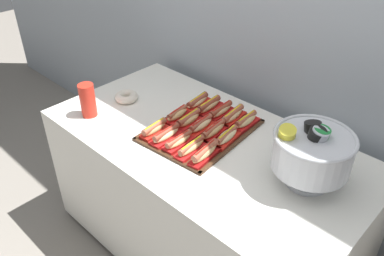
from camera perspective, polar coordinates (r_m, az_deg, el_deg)
The scene contains 22 objects.
ground_plane at distance 2.41m, azimuth 1.50°, elevation -16.53°, with size 10.00×10.00×0.00m, color gray.
back_wall at distance 2.04m, azimuth 12.70°, elevation 17.37°, with size 6.00×0.10×2.60m, color #9EA8B2.
buffet_table at distance 2.11m, azimuth 1.67°, elevation -9.58°, with size 1.58×0.82×0.76m.
serving_tray at distance 1.93m, azimuth 1.26°, elevation -0.34°, with size 0.45×0.56×0.01m.
hot_dog_0 at distance 1.89m, azimuth -5.41°, elevation -0.15°, with size 0.07×0.16×0.06m.
hot_dog_1 at distance 1.85m, azimuth -3.71°, elevation -0.99°, with size 0.08×0.18×0.06m.
hot_dog_2 at distance 1.81m, azimuth -1.94°, elevation -1.91°, with size 0.07×0.16×0.06m.
hot_dog_3 at distance 1.77m, azimuth -0.08°, elevation -2.81°, with size 0.07×0.19×0.06m.
hot_dog_4 at distance 1.73m, azimuth 1.86°, elevation -3.60°, with size 0.08×0.19×0.06m.
hot_dog_5 at distance 1.99m, azimuth -2.15°, elevation 1.91°, with size 0.08×0.16×0.06m.
hot_dog_6 at distance 1.95m, azimuth -0.48°, elevation 1.21°, with size 0.08×0.17×0.06m.
hot_dog_7 at distance 1.91m, azimuth 1.27°, elevation 0.40°, with size 0.08×0.18×0.06m.
hot_dog_8 at distance 1.87m, azimuth 3.08°, elevation -0.40°, with size 0.08×0.19×0.06m.
hot_dog_9 at distance 1.84m, azimuth 4.96°, elevation -1.26°, with size 0.09×0.18×0.06m.
hot_dog_10 at distance 2.10m, azimuth 0.78°, elevation 3.75°, with size 0.08×0.18×0.06m.
hot_dog_11 at distance 2.06m, azimuth 2.43°, elevation 3.16°, with size 0.07×0.19×0.06m.
hot_dog_12 at distance 2.02m, azimuth 4.13°, elevation 2.44°, with size 0.06×0.17×0.06m.
hot_dog_13 at distance 1.99m, azimuth 5.89°, elevation 1.72°, with size 0.08×0.18×0.06m.
hot_dog_14 at distance 1.96m, azimuth 7.71°, elevation 0.98°, with size 0.07×0.17×0.06m.
punch_bowl at distance 1.61m, azimuth 16.79°, elevation -3.09°, with size 0.32×0.32×0.27m.
cup_stack at distance 2.08m, azimuth -14.71°, elevation 3.87°, with size 0.08×0.08×0.17m.
donut at distance 2.20m, azimuth -9.39°, elevation 4.43°, with size 0.13×0.13×0.04m.
Camera 1 is at (1.01, -1.15, 1.86)m, focal length 37.24 mm.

